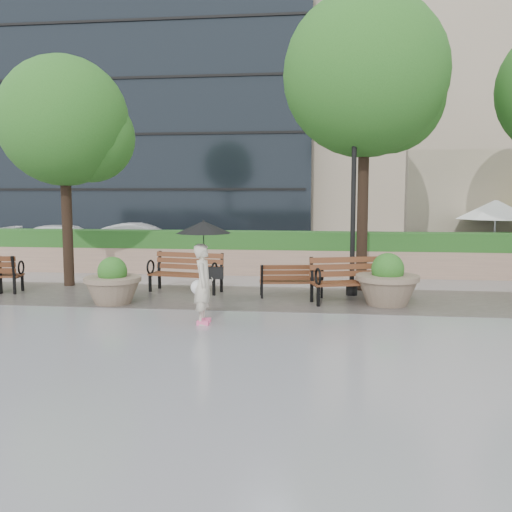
# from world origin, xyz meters

# --- Properties ---
(ground) EXTENTS (100.00, 100.00, 0.00)m
(ground) POSITION_xyz_m (0.00, 0.00, 0.00)
(ground) COLOR gray
(ground) RESTS_ON ground
(cobble_strip) EXTENTS (28.00, 3.20, 0.01)m
(cobble_strip) POSITION_xyz_m (0.00, 3.00, 0.01)
(cobble_strip) COLOR #383330
(cobble_strip) RESTS_ON ground
(hedge_wall) EXTENTS (24.00, 0.80, 1.35)m
(hedge_wall) POSITION_xyz_m (0.00, 7.00, 0.66)
(hedge_wall) COLOR tan
(hedge_wall) RESTS_ON ground
(asphalt_street) EXTENTS (40.00, 7.00, 0.00)m
(asphalt_street) POSITION_xyz_m (0.00, 11.00, 0.00)
(asphalt_street) COLOR black
(asphalt_street) RESTS_ON ground
(bldg_glass) EXTENTS (20.00, 10.00, 25.00)m
(bldg_glass) POSITION_xyz_m (-9.00, 22.00, 12.50)
(bldg_glass) COLOR black
(bldg_glass) RESTS_ON ground
(bldg_stone) EXTENTS (18.00, 10.00, 20.00)m
(bldg_stone) POSITION_xyz_m (10.00, 23.00, 10.00)
(bldg_stone) COLOR tan
(bldg_stone) RESTS_ON ground
(bench_1) EXTENTS (1.96, 1.08, 1.00)m
(bench_1) POSITION_xyz_m (-1.81, 3.58, 0.30)
(bench_1) COLOR #582C19
(bench_1) RESTS_ON ground
(bench_2) EXTENTS (1.60, 0.84, 0.82)m
(bench_2) POSITION_xyz_m (0.91, 3.23, 0.24)
(bench_2) COLOR #582C19
(bench_2) RESTS_ON ground
(bench_3) EXTENTS (2.08, 1.31, 1.05)m
(bench_3) POSITION_xyz_m (2.39, 2.64, 0.31)
(bench_3) COLOR #582C19
(bench_3) RESTS_ON ground
(planter_left) EXTENTS (1.30, 1.30, 1.09)m
(planter_left) POSITION_xyz_m (-3.10, 1.87, 0.43)
(planter_left) COLOR #7F6B56
(planter_left) RESTS_ON ground
(planter_right) EXTENTS (1.42, 1.42, 1.19)m
(planter_right) POSITION_xyz_m (3.14, 2.48, 0.47)
(planter_right) COLOR #7F6B56
(planter_right) RESTS_ON ground
(lamppost) EXTENTS (0.28, 0.28, 3.90)m
(lamppost) POSITION_xyz_m (2.40, 3.63, 1.71)
(lamppost) COLOR black
(lamppost) RESTS_ON ground
(tree_0) EXTENTS (3.52, 3.43, 6.15)m
(tree_0) POSITION_xyz_m (-5.08, 4.25, 4.32)
(tree_0) COLOR black
(tree_0) RESTS_ON ground
(tree_1) EXTENTS (4.15, 4.15, 7.58)m
(tree_1) POSITION_xyz_m (2.83, 4.52, 5.36)
(tree_1) COLOR black
(tree_1) RESTS_ON ground
(patio_umb_white) EXTENTS (2.50, 2.50, 2.30)m
(patio_umb_white) POSITION_xyz_m (7.16, 8.67, 1.99)
(patio_umb_white) COLOR black
(patio_umb_white) RESTS_ON ground
(car_left) EXTENTS (4.86, 2.74, 1.33)m
(car_left) POSITION_xyz_m (-7.78, 9.73, 0.67)
(car_left) COLOR white
(car_left) RESTS_ON ground
(car_right) EXTENTS (4.38, 2.02, 1.39)m
(car_right) POSITION_xyz_m (-5.15, 10.11, 0.70)
(car_right) COLOR white
(car_right) RESTS_ON ground
(pedestrian) EXTENTS (1.09, 1.09, 2.00)m
(pedestrian) POSITION_xyz_m (-0.61, 0.22, 1.22)
(pedestrian) COLOR beige
(pedestrian) RESTS_ON ground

